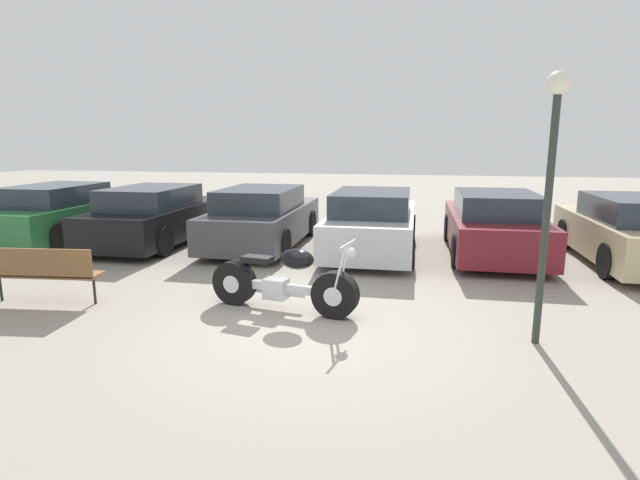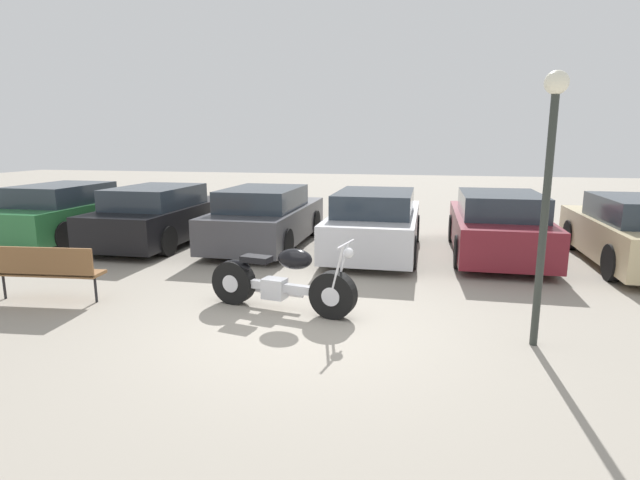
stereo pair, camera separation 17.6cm
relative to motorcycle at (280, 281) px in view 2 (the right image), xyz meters
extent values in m
plane|color=gray|center=(0.50, -0.59, -0.44)|extent=(60.00, 60.00, 0.00)
cylinder|color=black|center=(0.82, -0.16, -0.10)|extent=(0.70, 0.32, 0.67)
cylinder|color=silver|center=(0.82, -0.16, -0.10)|extent=(0.30, 0.27, 0.27)
cylinder|color=black|center=(-0.78, 0.15, -0.10)|extent=(0.70, 0.32, 0.67)
cylinder|color=silver|center=(-0.78, 0.15, -0.10)|extent=(0.30, 0.27, 0.27)
cube|color=silver|center=(0.02, -0.01, -0.09)|extent=(1.24, 0.35, 0.12)
cube|color=silver|center=(-0.09, 0.02, -0.12)|extent=(0.38, 0.30, 0.30)
ellipsoid|color=black|center=(0.24, -0.05, 0.36)|extent=(0.58, 0.44, 0.30)
cube|color=black|center=(-0.38, 0.07, 0.30)|extent=(0.48, 0.32, 0.09)
ellipsoid|color=black|center=(-0.74, 0.14, 0.15)|extent=(0.51, 0.29, 0.20)
cylinder|color=silver|center=(0.89, -0.27, 0.27)|extent=(0.22, 0.08, 0.75)
cylinder|color=silver|center=(0.92, -0.09, 0.27)|extent=(0.22, 0.08, 0.75)
cylinder|color=silver|center=(0.99, -0.20, 0.64)|extent=(0.15, 0.61, 0.03)
sphere|color=silver|center=(1.03, -0.20, 0.52)|extent=(0.15, 0.15, 0.15)
cylinder|color=silver|center=(-0.29, 0.20, -0.22)|extent=(1.24, 0.32, 0.08)
cube|color=#286B38|center=(-6.83, 4.24, 0.10)|extent=(1.80, 4.39, 0.75)
cube|color=#28333D|center=(-6.83, 3.97, 0.71)|extent=(1.58, 2.28, 0.47)
cylinder|color=black|center=(-7.67, 5.60, -0.11)|extent=(0.20, 0.66, 0.66)
cylinder|color=black|center=(-5.99, 5.60, -0.11)|extent=(0.20, 0.66, 0.66)
cylinder|color=black|center=(-7.67, 2.88, -0.11)|extent=(0.20, 0.66, 0.66)
cylinder|color=black|center=(-5.99, 2.88, -0.11)|extent=(0.20, 0.66, 0.66)
cube|color=black|center=(-4.24, 4.19, 0.10)|extent=(1.80, 4.39, 0.75)
cube|color=#28333D|center=(-4.24, 3.93, 0.71)|extent=(1.58, 2.28, 0.47)
cylinder|color=black|center=(-5.07, 5.55, -0.11)|extent=(0.20, 0.66, 0.66)
cylinder|color=black|center=(-3.40, 5.55, -0.11)|extent=(0.20, 0.66, 0.66)
cylinder|color=black|center=(-5.07, 2.83, -0.11)|extent=(0.20, 0.66, 0.66)
cylinder|color=black|center=(-3.40, 2.83, -0.11)|extent=(0.20, 0.66, 0.66)
cube|color=#3D3D42|center=(-1.64, 4.41, 0.10)|extent=(1.80, 4.39, 0.75)
cube|color=#28333D|center=(-1.64, 4.15, 0.71)|extent=(1.58, 2.28, 0.47)
cylinder|color=black|center=(-2.48, 5.77, -0.11)|extent=(0.20, 0.66, 0.66)
cylinder|color=black|center=(-0.80, 5.77, -0.11)|extent=(0.20, 0.66, 0.66)
cylinder|color=black|center=(-2.48, 3.05, -0.11)|extent=(0.20, 0.66, 0.66)
cylinder|color=black|center=(-0.80, 3.05, -0.11)|extent=(0.20, 0.66, 0.66)
cube|color=#BCBCC1|center=(0.96, 4.18, 0.10)|extent=(1.80, 4.39, 0.75)
cube|color=#28333D|center=(0.96, 3.92, 0.71)|extent=(1.58, 2.28, 0.47)
cylinder|color=black|center=(0.12, 5.54, -0.11)|extent=(0.20, 0.66, 0.66)
cylinder|color=black|center=(1.80, 5.54, -0.11)|extent=(0.20, 0.66, 0.66)
cylinder|color=black|center=(0.12, 2.82, -0.11)|extent=(0.20, 0.66, 0.66)
cylinder|color=black|center=(1.80, 2.82, -0.11)|extent=(0.20, 0.66, 0.66)
cube|color=maroon|center=(3.56, 4.41, 0.10)|extent=(1.80, 4.39, 0.75)
cube|color=#28333D|center=(3.56, 4.15, 0.71)|extent=(1.58, 2.28, 0.47)
cylinder|color=black|center=(2.72, 5.77, -0.11)|extent=(0.20, 0.66, 0.66)
cylinder|color=black|center=(4.39, 5.77, -0.11)|extent=(0.20, 0.66, 0.66)
cylinder|color=black|center=(2.72, 3.05, -0.11)|extent=(0.20, 0.66, 0.66)
cylinder|color=black|center=(4.39, 3.05, -0.11)|extent=(0.20, 0.66, 0.66)
cube|color=#C6B284|center=(6.15, 4.08, 0.10)|extent=(1.80, 4.39, 0.75)
cylinder|color=black|center=(5.31, 5.44, -0.11)|extent=(0.20, 0.66, 0.66)
cylinder|color=black|center=(5.31, 2.72, -0.11)|extent=(0.20, 0.66, 0.66)
cube|color=brown|center=(-3.65, -0.33, 0.01)|extent=(1.76, 0.57, 0.05)
cube|color=brown|center=(-3.63, -0.51, 0.23)|extent=(1.72, 0.21, 0.44)
cylinder|color=black|center=(-4.41, -0.41, -0.21)|extent=(0.04, 0.04, 0.45)
cylinder|color=black|center=(-2.89, -0.26, -0.21)|extent=(0.04, 0.04, 0.45)
cylinder|color=#2D332D|center=(3.40, -0.58, 1.06)|extent=(0.09, 0.09, 3.00)
sphere|color=white|center=(3.40, -0.58, 2.65)|extent=(0.27, 0.27, 0.27)
camera|label=1|loc=(1.87, -6.78, 2.03)|focal=28.00mm
camera|label=2|loc=(2.04, -6.74, 2.03)|focal=28.00mm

